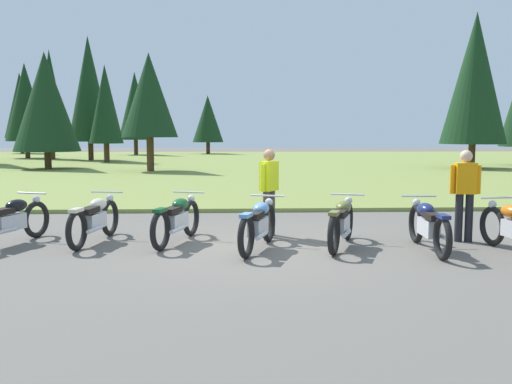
# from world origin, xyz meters

# --- Properties ---
(ground_plane) EXTENTS (140.00, 140.00, 0.00)m
(ground_plane) POSITION_xyz_m (0.00, 0.00, 0.00)
(ground_plane) COLOR #605B54
(grass_moorland) EXTENTS (80.00, 44.00, 0.10)m
(grass_moorland) POSITION_xyz_m (0.00, 26.23, 0.05)
(grass_moorland) COLOR olive
(grass_moorland) RESTS_ON ground
(forest_treeline) EXTENTS (40.71, 29.04, 8.96)m
(forest_treeline) POSITION_xyz_m (-6.99, 28.81, 4.47)
(forest_treeline) COLOR #47331E
(forest_treeline) RESTS_ON ground
(motorcycle_black) EXTENTS (0.88, 2.02, 0.88)m
(motorcycle_black) POSITION_xyz_m (-4.37, 0.40, 0.44)
(motorcycle_black) COLOR black
(motorcycle_black) RESTS_ON ground
(motorcycle_cream) EXTENTS (0.65, 2.08, 0.88)m
(motorcycle_cream) POSITION_xyz_m (-2.92, 0.51, 0.44)
(motorcycle_cream) COLOR black
(motorcycle_cream) RESTS_ON ground
(motorcycle_british_green) EXTENTS (0.84, 2.04, 0.88)m
(motorcycle_british_green) POSITION_xyz_m (-1.43, 0.43, 0.44)
(motorcycle_british_green) COLOR black
(motorcycle_british_green) RESTS_ON ground
(motorcycle_sky_blue) EXTENTS (0.87, 2.02, 0.88)m
(motorcycle_sky_blue) POSITION_xyz_m (0.01, -0.21, 0.44)
(motorcycle_sky_blue) COLOR black
(motorcycle_sky_blue) RESTS_ON ground
(motorcycle_olive) EXTENTS (0.93, 2.00, 0.88)m
(motorcycle_olive) POSITION_xyz_m (1.46, -0.06, 0.44)
(motorcycle_olive) COLOR black
(motorcycle_olive) RESTS_ON ground
(motorcycle_navy) EXTENTS (0.62, 2.10, 0.88)m
(motorcycle_navy) POSITION_xyz_m (2.85, -0.43, 0.44)
(motorcycle_navy) COLOR black
(motorcycle_navy) RESTS_ON ground
(rider_near_row_end) EXTENTS (0.55, 0.26, 1.67)m
(rider_near_row_end) POSITION_xyz_m (3.78, 0.32, 0.95)
(rider_near_row_end) COLOR black
(rider_near_row_end) RESTS_ON ground
(rider_in_hivis_vest) EXTENTS (0.39, 0.47, 1.67)m
(rider_in_hivis_vest) POSITION_xyz_m (0.27, 1.03, 0.95)
(rider_in_hivis_vest) COLOR #4C4233
(rider_in_hivis_vest) RESTS_ON ground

